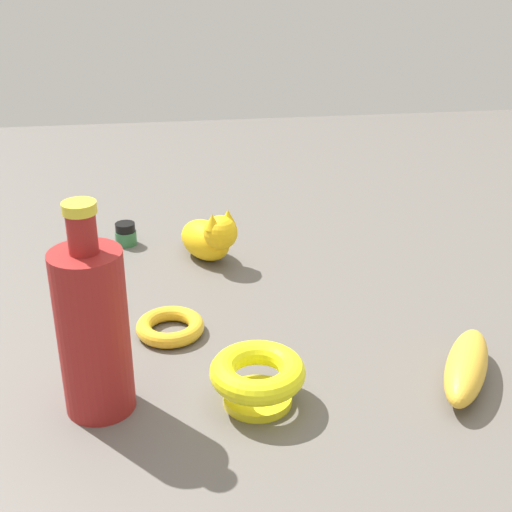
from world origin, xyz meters
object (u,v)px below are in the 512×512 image
Objects in this scene: banana at (466,367)px; cat_figurine at (209,237)px; bowl at (258,376)px; bottle_tall at (93,329)px; nail_polish_jar at (126,234)px; bangle at (170,327)px.

cat_figurine is (-0.37, -0.27, 0.02)m from banana.
bottle_tall is (-0.02, -0.17, 0.07)m from bowl.
nail_polish_jar is (-0.46, -0.16, -0.02)m from bowl.
bangle is at bearing 150.68° from bottle_tall.
bangle is at bearing 12.55° from nail_polish_jar.
banana is (-0.00, 0.25, -0.01)m from bowl.
nail_polish_jar is at bearing -160.71° from bowl.
nail_polish_jar reaches higher than bangle.
bangle is (-0.16, -0.09, -0.03)m from bowl.
bowl is 0.38m from cat_figurine.
bottle_tall is at bearing -95.46° from bowl.
bottle_tall is 0.39m from cat_figurine.
cat_figurine reaches higher than bangle.
nail_polish_jar is at bearing -120.55° from cat_figurine.
bottle_tall is at bearing -29.32° from bangle.
bangle is 0.71× the size of cat_figurine.
bottle_tall reaches higher than bangle.
cat_figurine reaches higher than nail_polish_jar.
bottle_tall is 0.19m from bangle.
bangle is 0.57× the size of banana.
bottle_tall is 0.45m from nail_polish_jar.
bowl reaches higher than nail_polish_jar.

